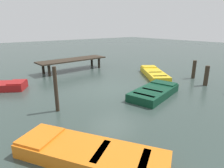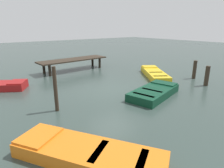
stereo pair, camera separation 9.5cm
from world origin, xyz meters
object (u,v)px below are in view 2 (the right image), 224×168
rowboat_dark_green (154,92)px  rowboat_orange (87,154)px  rowboat_yellow (154,74)px  dock_segment (73,60)px  mooring_piling_mid_right (195,70)px  mooring_piling_near_left (55,89)px  mooring_piling_far_right (207,76)px

rowboat_dark_green → rowboat_orange: bearing=-171.5°
rowboat_orange → rowboat_yellow: 9.97m
dock_segment → mooring_piling_mid_right: size_ratio=4.59×
rowboat_yellow → mooring_piling_near_left: size_ratio=2.00×
dock_segment → mooring_piling_far_right: 9.97m
rowboat_dark_green → mooring_piling_far_right: 4.08m
dock_segment → rowboat_yellow: bearing=-58.7°
dock_segment → rowboat_orange: dock_segment is taller
mooring_piling_far_right → mooring_piling_near_left: (-8.78, 2.09, 0.37)m
rowboat_dark_green → mooring_piling_far_right: (4.00, -0.73, 0.40)m
rowboat_dark_green → rowboat_orange: 5.87m
rowboat_dark_green → rowboat_yellow: same height
rowboat_yellow → mooring_piling_far_right: size_ratio=3.21×
mooring_piling_far_right → mooring_piling_mid_right: size_ratio=0.97×
mooring_piling_far_right → mooring_piling_near_left: mooring_piling_near_left is taller
rowboat_yellow → mooring_piling_far_right: (0.78, -3.45, 0.40)m
rowboat_orange → mooring_piling_far_right: size_ratio=3.46×
mooring_piling_far_right → mooring_piling_near_left: 9.03m
rowboat_orange → mooring_piling_far_right: bearing=-112.2°
mooring_piling_near_left → mooring_piling_mid_right: 9.80m
mooring_piling_mid_right → rowboat_orange: bearing=-164.4°
rowboat_yellow → mooring_piling_far_right: 3.56m
rowboat_yellow → mooring_piling_far_right: mooring_piling_far_right is taller
mooring_piling_mid_right → rowboat_yellow: bearing=130.6°
rowboat_dark_green → mooring_piling_mid_right: 5.05m
rowboat_orange → mooring_piling_mid_right: (10.40, 2.91, 0.42)m
dock_segment → mooring_piling_far_right: (4.52, -8.89, -0.22)m
rowboat_orange → mooring_piling_mid_right: mooring_piling_mid_right is taller
rowboat_orange → mooring_piling_near_left: 3.75m
mooring_piling_far_right → mooring_piling_near_left: bearing=166.6°
mooring_piling_far_right → mooring_piling_mid_right: mooring_piling_mid_right is taller
dock_segment → mooring_piling_near_left: mooring_piling_near_left is taller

